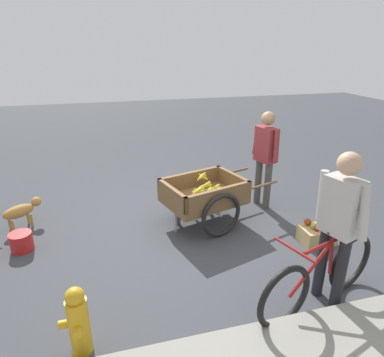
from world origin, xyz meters
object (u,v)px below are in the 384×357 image
(fruit_cart, at_px, (204,196))
(fire_hydrant, at_px, (78,321))
(cyclist_person, at_px, (340,218))
(dog, at_px, (21,211))
(vendor_person, at_px, (265,152))
(plastic_bucket, at_px, (21,242))
(apple_crate, at_px, (317,234))
(bicycle, at_px, (320,277))

(fruit_cart, bearing_deg, fire_hydrant, 48.48)
(cyclist_person, distance_m, dog, 4.20)
(dog, bearing_deg, cyclist_person, 143.59)
(vendor_person, bearing_deg, plastic_bucket, 6.48)
(cyclist_person, xyz_separation_m, dog, (3.33, -2.46, -0.70))
(cyclist_person, xyz_separation_m, apple_crate, (-0.56, -1.00, -0.85))
(bicycle, bearing_deg, cyclist_person, -162.43)
(vendor_person, bearing_deg, bicycle, 77.93)
(dog, height_order, apple_crate, dog)
(plastic_bucket, bearing_deg, bicycle, 148.92)
(dog, distance_m, apple_crate, 4.16)
(fruit_cart, bearing_deg, apple_crate, 145.44)
(dog, relative_size, fire_hydrant, 0.86)
(bicycle, relative_size, apple_crate, 3.64)
(cyclist_person, xyz_separation_m, plastic_bucket, (3.24, -1.82, -0.85))
(cyclist_person, distance_m, fire_hydrant, 2.52)
(fruit_cart, xyz_separation_m, fire_hydrant, (1.69, 1.91, -0.10))
(bicycle, xyz_separation_m, apple_crate, (-0.70, -1.04, -0.23))
(apple_crate, bearing_deg, dog, -20.57)
(cyclist_person, bearing_deg, dog, -36.41)
(fruit_cart, relative_size, fire_hydrant, 2.68)
(fruit_cart, bearing_deg, plastic_bucket, 1.79)
(cyclist_person, height_order, fire_hydrant, cyclist_person)
(fire_hydrant, bearing_deg, cyclist_person, -179.78)
(vendor_person, relative_size, dog, 2.70)
(dog, relative_size, apple_crate, 1.31)
(bicycle, distance_m, plastic_bucket, 3.63)
(vendor_person, distance_m, cyclist_person, 2.26)
(bicycle, distance_m, apple_crate, 1.28)
(cyclist_person, height_order, dog, cyclist_person)
(fruit_cart, height_order, fire_hydrant, fruit_cart)
(cyclist_person, distance_m, plastic_bucket, 3.82)
(plastic_bucket, bearing_deg, vendor_person, -173.52)
(plastic_bucket, bearing_deg, apple_crate, 167.76)
(plastic_bucket, bearing_deg, fruit_cart, -178.21)
(fire_hydrant, distance_m, apple_crate, 3.17)
(apple_crate, bearing_deg, fire_hydrant, 18.54)
(fruit_cart, xyz_separation_m, plastic_bucket, (2.49, 0.08, -0.31))
(bicycle, relative_size, plastic_bucket, 5.64)
(fire_hydrant, height_order, apple_crate, fire_hydrant)
(vendor_person, bearing_deg, fruit_cart, 16.78)
(fruit_cart, height_order, bicycle, bicycle)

